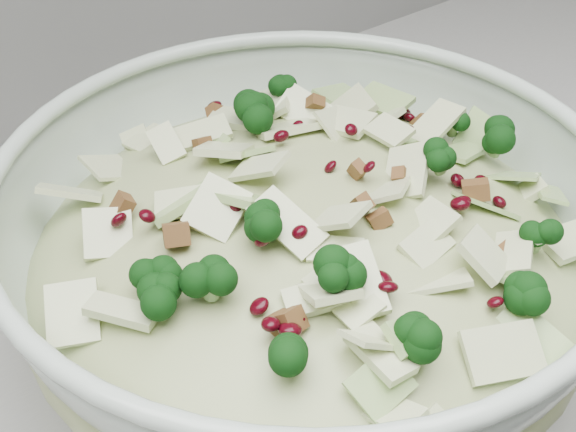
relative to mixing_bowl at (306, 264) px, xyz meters
name	(u,v)px	position (x,y,z in m)	size (l,w,h in m)	color
mixing_bowl	(306,264)	(0.00, 0.00, 0.00)	(0.45, 0.45, 0.16)	#B6C8BA
salad	(306,235)	(0.00, 0.00, 0.03)	(0.46, 0.46, 0.16)	#AFB87E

